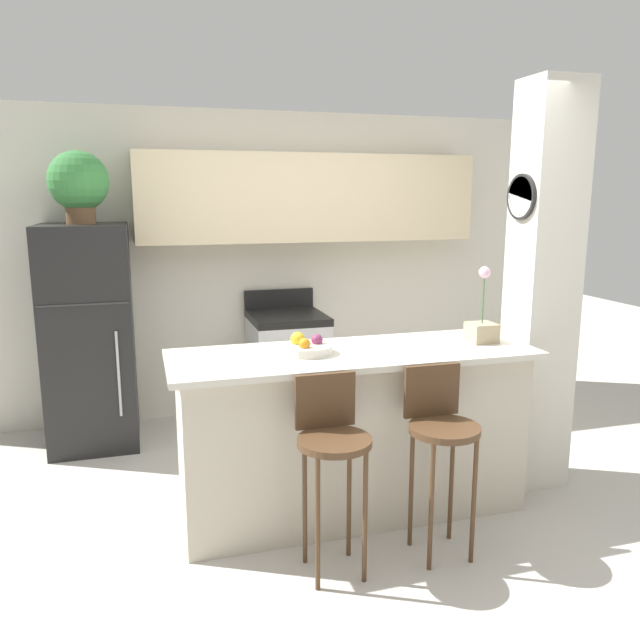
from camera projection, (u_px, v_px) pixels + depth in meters
name	position (u px, v px, depth m)	size (l,w,h in m)	color
ground_plane	(352.00, 510.00, 3.76)	(14.00, 14.00, 0.00)	beige
wall_back	(291.00, 237.00, 5.29)	(5.60, 0.38, 2.55)	silver
pillar_right	(542.00, 290.00, 3.93)	(0.38, 0.32, 2.55)	silver
counter_bar	(353.00, 432.00, 3.66)	(2.11, 0.71, 0.99)	beige
refrigerator	(90.00, 336.00, 4.66)	(0.63, 0.74, 1.66)	black
stove_range	(288.00, 367.00, 5.20)	(0.60, 0.66, 1.07)	silver
bar_stool_left	(332.00, 444.00, 3.05)	(0.37, 0.37, 0.99)	#4C331E
bar_stool_right	(441.00, 431.00, 3.21)	(0.37, 0.37, 0.99)	#4C331E
potted_plant_on_fridge	(78.00, 183.00, 4.44)	(0.43, 0.43, 0.52)	brown
orchid_vase	(482.00, 326.00, 3.78)	(0.16, 0.16, 0.46)	tan
fruit_bowl	(307.00, 347.00, 3.51)	(0.29, 0.29, 0.12)	silver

